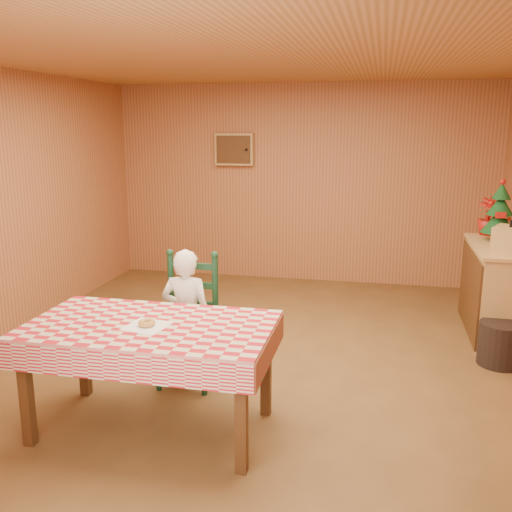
{
  "coord_description": "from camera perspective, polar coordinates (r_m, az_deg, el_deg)",
  "views": [
    {
      "loc": [
        1.04,
        -4.53,
        2.06
      ],
      "look_at": [
        0.0,
        0.2,
        0.95
      ],
      "focal_mm": 40.0,
      "sensor_mm": 36.0,
      "label": 1
    }
  ],
  "objects": [
    {
      "name": "flower_arrangement",
      "position": [
        6.49,
        22.23,
        3.69
      ],
      "size": [
        0.28,
        0.28,
        0.4
      ],
      "primitive_type": "imported",
      "rotation": [
        0.0,
        0.0,
        -0.31
      ],
      "color": "#9B150E",
      "rests_on": "shelf_unit"
    },
    {
      "name": "cabin_walls",
      "position": [
        5.18,
        0.78,
        10.3
      ],
      "size": [
        5.1,
        6.05,
        2.65
      ],
      "color": "#AA673D",
      "rests_on": "ground"
    },
    {
      "name": "christmas_tree",
      "position": [
        6.2,
        23.2,
        3.99
      ],
      "size": [
        0.34,
        0.34,
        0.62
      ],
      "color": "#4D2D14",
      "rests_on": "shelf_unit"
    },
    {
      "name": "crate",
      "position": [
        5.6,
        24.24,
        1.4
      ],
      "size": [
        0.4,
        0.4,
        0.25
      ],
      "primitive_type": "cube",
      "rotation": [
        0.0,
        0.0,
        -0.42
      ],
      "color": "tan",
      "rests_on": "shelf_unit"
    },
    {
      "name": "shelf_unit",
      "position": [
        6.11,
        22.92,
        -3.27
      ],
      "size": [
        0.54,
        1.24,
        0.93
      ],
      "color": "tan",
      "rests_on": "ground"
    },
    {
      "name": "ground",
      "position": [
        5.09,
        -0.49,
        -10.98
      ],
      "size": [
        6.0,
        6.0,
        0.0
      ],
      "primitive_type": "plane",
      "color": "brown",
      "rests_on": "ground"
    },
    {
      "name": "ladder_chair",
      "position": [
        4.68,
        -6.69,
        -6.63
      ],
      "size": [
        0.44,
        0.4,
        1.08
      ],
      "color": "#10311B",
      "rests_on": "ground"
    },
    {
      "name": "donut",
      "position": [
        3.85,
        -10.87,
        -6.59
      ],
      "size": [
        0.14,
        0.14,
        0.04
      ],
      "primitive_type": "torus",
      "rotation": [
        0.0,
        0.0,
        0.23
      ],
      "color": "#B38540",
      "rests_on": "napkin"
    },
    {
      "name": "storage_bin",
      "position": [
        5.5,
        23.28,
        -8.08
      ],
      "size": [
        0.4,
        0.4,
        0.38
      ],
      "primitive_type": "cylinder",
      "rotation": [
        0.0,
        0.0,
        0.05
      ],
      "color": "black",
      "rests_on": "ground"
    },
    {
      "name": "napkin",
      "position": [
        3.86,
        -10.86,
        -6.89
      ],
      "size": [
        0.3,
        0.3,
        0.0
      ],
      "primitive_type": "cube",
      "rotation": [
        0.0,
        0.0,
        -0.15
      ],
      "color": "white",
      "rests_on": "dining_table"
    },
    {
      "name": "seated_child",
      "position": [
        4.61,
        -6.94,
        -6.17
      ],
      "size": [
        0.41,
        0.27,
        1.12
      ],
      "primitive_type": "imported",
      "rotation": [
        0.0,
        0.0,
        3.14
      ],
      "color": "white",
      "rests_on": "ground"
    },
    {
      "name": "dining_table",
      "position": [
        3.93,
        -10.52,
        -7.8
      ],
      "size": [
        1.66,
        0.96,
        0.77
      ],
      "color": "#4D2D14",
      "rests_on": "ground"
    }
  ]
}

